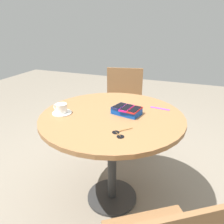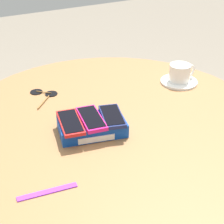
{
  "view_description": "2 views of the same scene",
  "coord_description": "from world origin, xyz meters",
  "px_view_note": "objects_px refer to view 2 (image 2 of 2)",
  "views": [
    {
      "loc": [
        -0.5,
        1.32,
        1.38
      ],
      "look_at": [
        0.0,
        0.0,
        0.78
      ],
      "focal_mm": 35.0,
      "sensor_mm": 36.0,
      "label": 1
    },
    {
      "loc": [
        -0.48,
        -0.9,
        1.38
      ],
      "look_at": [
        0.0,
        0.0,
        0.78
      ],
      "focal_mm": 60.0,
      "sensor_mm": 36.0,
      "label": 2
    }
  ],
  "objects_px": {
    "phone_red": "(70,122)",
    "phone_navy": "(112,116)",
    "round_table": "(112,147)",
    "phone_box": "(92,126)",
    "phone_magenta": "(91,118)",
    "lanyard_strap": "(48,192)",
    "sunglasses": "(44,94)",
    "coffee_cup": "(180,72)",
    "saucer": "(179,82)"
  },
  "relations": [
    {
      "from": "round_table",
      "to": "phone_magenta",
      "type": "distance_m",
      "value": 0.19
    },
    {
      "from": "phone_box",
      "to": "phone_red",
      "type": "distance_m",
      "value": 0.07
    },
    {
      "from": "phone_navy",
      "to": "round_table",
      "type": "bearing_deg",
      "value": 62.34
    },
    {
      "from": "sunglasses",
      "to": "phone_box",
      "type": "bearing_deg",
      "value": -80.98
    },
    {
      "from": "round_table",
      "to": "phone_box",
      "type": "xyz_separation_m",
      "value": [
        -0.09,
        -0.05,
        0.13
      ]
    },
    {
      "from": "phone_red",
      "to": "phone_navy",
      "type": "xyz_separation_m",
      "value": [
        0.12,
        -0.03,
        0.0
      ]
    },
    {
      "from": "phone_red",
      "to": "phone_navy",
      "type": "distance_m",
      "value": 0.13
    },
    {
      "from": "round_table",
      "to": "coffee_cup",
      "type": "bearing_deg",
      "value": 17.19
    },
    {
      "from": "phone_magenta",
      "to": "phone_red",
      "type": "bearing_deg",
      "value": 171.45
    },
    {
      "from": "phone_box",
      "to": "saucer",
      "type": "relative_size",
      "value": 1.55
    },
    {
      "from": "phone_navy",
      "to": "lanyard_strap",
      "type": "relative_size",
      "value": 0.96
    },
    {
      "from": "phone_red",
      "to": "phone_navy",
      "type": "bearing_deg",
      "value": -12.06
    },
    {
      "from": "phone_red",
      "to": "coffee_cup",
      "type": "relative_size",
      "value": 1.38
    },
    {
      "from": "saucer",
      "to": "coffee_cup",
      "type": "height_order",
      "value": "coffee_cup"
    },
    {
      "from": "lanyard_strap",
      "to": "sunglasses",
      "type": "relative_size",
      "value": 0.99
    },
    {
      "from": "phone_red",
      "to": "phone_magenta",
      "type": "bearing_deg",
      "value": -8.55
    },
    {
      "from": "phone_red",
      "to": "coffee_cup",
      "type": "xyz_separation_m",
      "value": [
        0.5,
        0.14,
        -0.0
      ]
    },
    {
      "from": "phone_red",
      "to": "lanyard_strap",
      "type": "distance_m",
      "value": 0.25
    },
    {
      "from": "phone_box",
      "to": "phone_magenta",
      "type": "distance_m",
      "value": 0.03
    },
    {
      "from": "phone_magenta",
      "to": "coffee_cup",
      "type": "distance_m",
      "value": 0.46
    },
    {
      "from": "lanyard_strap",
      "to": "round_table",
      "type": "bearing_deg",
      "value": 38.12
    },
    {
      "from": "phone_box",
      "to": "sunglasses",
      "type": "distance_m",
      "value": 0.31
    },
    {
      "from": "phone_magenta",
      "to": "coffee_cup",
      "type": "xyz_separation_m",
      "value": [
        0.44,
        0.15,
        -0.01
      ]
    },
    {
      "from": "round_table",
      "to": "coffee_cup",
      "type": "height_order",
      "value": "coffee_cup"
    },
    {
      "from": "coffee_cup",
      "to": "phone_magenta",
      "type": "bearing_deg",
      "value": -160.83
    },
    {
      "from": "phone_magenta",
      "to": "saucer",
      "type": "bearing_deg",
      "value": 19.27
    },
    {
      "from": "phone_box",
      "to": "saucer",
      "type": "xyz_separation_m",
      "value": [
        0.43,
        0.15,
        -0.02
      ]
    },
    {
      "from": "round_table",
      "to": "phone_navy",
      "type": "xyz_separation_m",
      "value": [
        -0.03,
        -0.06,
        0.16
      ]
    },
    {
      "from": "phone_magenta",
      "to": "sunglasses",
      "type": "xyz_separation_m",
      "value": [
        -0.05,
        0.3,
        -0.04
      ]
    },
    {
      "from": "phone_navy",
      "to": "coffee_cup",
      "type": "bearing_deg",
      "value": 24.12
    },
    {
      "from": "phone_red",
      "to": "saucer",
      "type": "relative_size",
      "value": 1.08
    },
    {
      "from": "coffee_cup",
      "to": "lanyard_strap",
      "type": "bearing_deg",
      "value": -152.08
    },
    {
      "from": "coffee_cup",
      "to": "sunglasses",
      "type": "xyz_separation_m",
      "value": [
        -0.49,
        0.15,
        -0.04
      ]
    },
    {
      "from": "sunglasses",
      "to": "phone_navy",
      "type": "bearing_deg",
      "value": -71.26
    },
    {
      "from": "phone_red",
      "to": "lanyard_strap",
      "type": "height_order",
      "value": "phone_red"
    },
    {
      "from": "phone_magenta",
      "to": "saucer",
      "type": "xyz_separation_m",
      "value": [
        0.44,
        0.15,
        -0.04
      ]
    },
    {
      "from": "phone_box",
      "to": "phone_magenta",
      "type": "xyz_separation_m",
      "value": [
        -0.0,
        0.0,
        0.03
      ]
    },
    {
      "from": "phone_red",
      "to": "coffee_cup",
      "type": "bearing_deg",
      "value": 15.94
    },
    {
      "from": "round_table",
      "to": "phone_red",
      "type": "height_order",
      "value": "phone_red"
    },
    {
      "from": "coffee_cup",
      "to": "phone_red",
      "type": "bearing_deg",
      "value": -164.06
    },
    {
      "from": "round_table",
      "to": "sunglasses",
      "type": "height_order",
      "value": "sunglasses"
    },
    {
      "from": "saucer",
      "to": "phone_magenta",
      "type": "bearing_deg",
      "value": -160.73
    },
    {
      "from": "phone_box",
      "to": "phone_magenta",
      "type": "height_order",
      "value": "phone_magenta"
    },
    {
      "from": "phone_box",
      "to": "coffee_cup",
      "type": "bearing_deg",
      "value": 19.37
    },
    {
      "from": "saucer",
      "to": "phone_red",
      "type": "bearing_deg",
      "value": -163.99
    },
    {
      "from": "phone_box",
      "to": "sunglasses",
      "type": "bearing_deg",
      "value": 99.02
    },
    {
      "from": "lanyard_strap",
      "to": "phone_red",
      "type": "bearing_deg",
      "value": 54.15
    },
    {
      "from": "lanyard_strap",
      "to": "phone_box",
      "type": "bearing_deg",
      "value": 42.24
    },
    {
      "from": "sunglasses",
      "to": "saucer",
      "type": "bearing_deg",
      "value": -17.01
    },
    {
      "from": "coffee_cup",
      "to": "lanyard_strap",
      "type": "relative_size",
      "value": 0.74
    }
  ]
}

